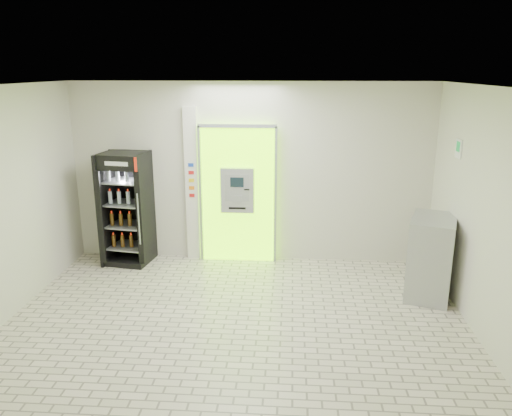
# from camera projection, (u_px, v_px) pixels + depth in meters

# --- Properties ---
(ground) EXTENTS (6.00, 6.00, 0.00)m
(ground) POSITION_uv_depth(u_px,v_px,m) (235.00, 329.00, 6.33)
(ground) COLOR beige
(ground) RESTS_ON ground
(room_shell) EXTENTS (6.00, 6.00, 6.00)m
(room_shell) POSITION_uv_depth(u_px,v_px,m) (233.00, 188.00, 5.83)
(room_shell) COLOR beige
(room_shell) RESTS_ON ground
(atm_assembly) EXTENTS (1.30, 0.24, 2.33)m
(atm_assembly) POSITION_uv_depth(u_px,v_px,m) (238.00, 194.00, 8.34)
(atm_assembly) COLOR #7FF800
(atm_assembly) RESTS_ON ground
(pillar) EXTENTS (0.22, 0.11, 2.60)m
(pillar) POSITION_uv_depth(u_px,v_px,m) (192.00, 185.00, 8.40)
(pillar) COLOR silver
(pillar) RESTS_ON ground
(beverage_cooler) EXTENTS (0.79, 0.74, 1.88)m
(beverage_cooler) POSITION_uv_depth(u_px,v_px,m) (127.00, 211.00, 8.32)
(beverage_cooler) COLOR black
(beverage_cooler) RESTS_ON ground
(steel_cabinet) EXTENTS (0.85, 1.02, 1.17)m
(steel_cabinet) POSITION_uv_depth(u_px,v_px,m) (431.00, 257.00, 7.13)
(steel_cabinet) COLOR #9FA1A6
(steel_cabinet) RESTS_ON ground
(exit_sign) EXTENTS (0.02, 0.22, 0.26)m
(exit_sign) POSITION_uv_depth(u_px,v_px,m) (459.00, 149.00, 6.89)
(exit_sign) COLOR white
(exit_sign) RESTS_ON room_shell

